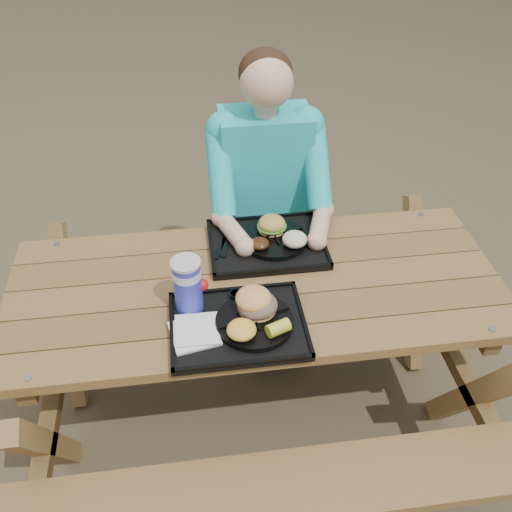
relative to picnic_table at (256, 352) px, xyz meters
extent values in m
plane|color=#999999|center=(0.00, 0.00, -0.38)|extent=(60.00, 60.00, 0.00)
cube|color=black|center=(-0.09, -0.21, 0.39)|extent=(0.45, 0.35, 0.02)
cube|color=black|center=(0.07, 0.21, 0.39)|extent=(0.45, 0.35, 0.02)
cylinder|color=black|center=(-0.03, -0.22, 0.41)|extent=(0.26, 0.26, 0.02)
cylinder|color=black|center=(0.10, 0.22, 0.41)|extent=(0.26, 0.26, 0.02)
cube|color=white|center=(-0.24, -0.24, 0.40)|extent=(0.17, 0.17, 0.02)
cylinder|color=#1822B4|center=(-0.24, -0.11, 0.49)|extent=(0.09, 0.09, 0.19)
cylinder|color=#310505|center=(-0.08, -0.09, 0.41)|extent=(0.05, 0.05, 0.03)
cylinder|color=yellow|center=(-0.03, -0.09, 0.41)|extent=(0.05, 0.05, 0.03)
ellipsoid|color=yellow|center=(-0.08, -0.28, 0.44)|extent=(0.10, 0.10, 0.05)
cube|color=black|center=(-0.09, 0.21, 0.40)|extent=(0.05, 0.14, 0.01)
ellipsoid|color=#44200D|center=(0.04, 0.16, 0.43)|extent=(0.07, 0.07, 0.03)
ellipsoid|color=silver|center=(0.17, 0.16, 0.44)|extent=(0.10, 0.10, 0.05)
camera|label=1|loc=(-0.21, -1.53, 1.77)|focal=40.00mm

